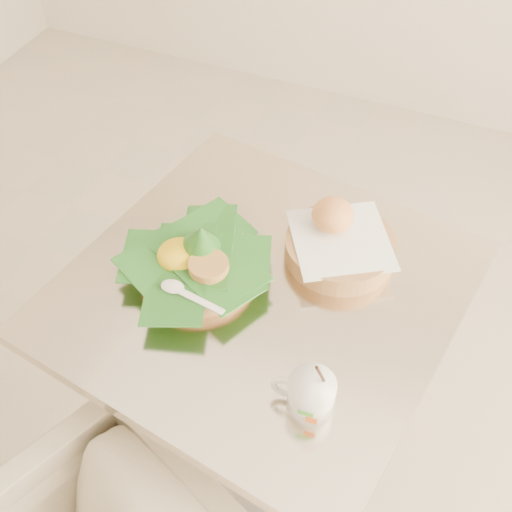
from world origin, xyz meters
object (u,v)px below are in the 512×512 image
at_px(cafe_table, 261,351).
at_px(rice_basket, 196,259).
at_px(bread_basket, 339,242).
at_px(coffee_mug, 310,393).

relative_size(cafe_table, rice_basket, 2.86).
xyz_separation_m(cafe_table, bread_basket, (0.11, 0.13, 0.25)).
bearing_deg(bread_basket, rice_basket, -146.87).
distance_m(rice_basket, bread_basket, 0.28).
bearing_deg(rice_basket, bread_basket, 33.13).
xyz_separation_m(bread_basket, coffee_mug, (0.06, -0.34, 0.00)).
bearing_deg(coffee_mug, rice_basket, 147.63).
xyz_separation_m(cafe_table, coffee_mug, (0.17, -0.21, 0.26)).
relative_size(cafe_table, coffee_mug, 6.07).
bearing_deg(cafe_table, coffee_mug, -50.91).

